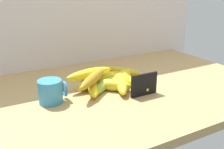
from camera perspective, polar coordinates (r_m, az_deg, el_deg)
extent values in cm
cube|color=tan|center=(105.83, 4.27, -3.06)|extent=(110.00, 76.00, 3.00)
cube|color=black|center=(94.65, 7.10, -2.24)|extent=(11.00, 0.80, 8.40)
cube|color=olive|center=(96.75, 6.72, -4.24)|extent=(9.90, 1.20, 0.60)
cylinder|color=teal|center=(91.25, -13.52, -3.61)|extent=(8.26, 8.26, 8.12)
torus|color=teal|center=(92.56, -10.47, -3.04)|extent=(1.00, 5.55, 5.55)
ellipsoid|color=yellow|center=(102.77, 4.56, -1.69)|extent=(5.01, 19.83, 3.94)
ellipsoid|color=gold|center=(98.97, 0.07, -2.34)|extent=(14.47, 13.56, 4.40)
ellipsoid|color=yellow|center=(100.26, 2.16, -2.06)|extent=(12.79, 19.35, 4.37)
ellipsoid|color=gold|center=(115.86, 1.90, 0.78)|extent=(14.47, 16.11, 3.63)
ellipsoid|color=gold|center=(106.12, -1.81, -0.89)|extent=(20.34, 10.61, 4.08)
ellipsoid|color=yellow|center=(97.66, -4.18, -2.79)|extent=(10.46, 17.76, 4.11)
ellipsoid|color=yellow|center=(105.66, -5.01, -1.29)|extent=(4.24, 21.08, 3.27)
ellipsoid|color=yellow|center=(110.06, 2.84, -0.27)|extent=(16.37, 14.98, 3.62)
ellipsoid|color=yellow|center=(110.48, -2.67, -0.01)|extent=(15.64, 16.66, 4.26)
ellipsoid|color=#98B435|center=(99.00, -2.10, -2.57)|extent=(18.11, 15.01, 3.69)
ellipsoid|color=yellow|center=(106.30, 1.42, -0.91)|extent=(17.64, 17.01, 3.88)
ellipsoid|color=yellow|center=(102.21, -4.74, -1.77)|extent=(16.33, 12.17, 4.10)
ellipsoid|color=yellow|center=(100.05, -4.96, 0.20)|extent=(20.04, 6.21, 3.94)
ellipsoid|color=#B2811E|center=(95.50, -4.22, -0.82)|extent=(17.89, 16.67, 3.65)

